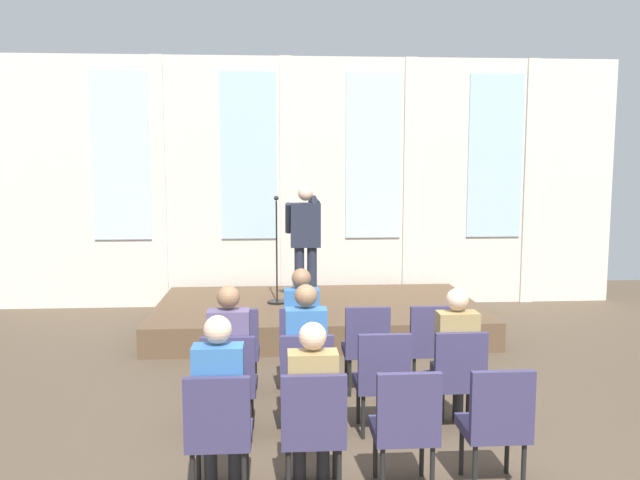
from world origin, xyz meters
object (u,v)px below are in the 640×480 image
at_px(chair_r0_c0, 236,346).
at_px(chair_r0_c2, 366,343).
at_px(chair_r0_c3, 430,342).
at_px(chair_r1_c0, 229,379).
at_px(mic_stand, 277,280).
at_px(chair_r1_c1, 306,377).
at_px(audience_r0_c1, 301,324).
at_px(audience_r2_c1, 312,397).
at_px(chair_r2_c3, 496,420).
at_px(chair_r2_c0, 219,428).
at_px(audience_r1_c0, 230,353).
at_px(speaker, 305,236).
at_px(audience_r1_c3, 455,351).
at_px(audience_r2_c0, 219,396).
at_px(chair_r2_c1, 313,425).
at_px(chair_r1_c2, 382,376).
at_px(chair_r2_c2, 406,423).
at_px(chair_r0_c1, 302,344).
at_px(chair_r1_c3, 457,374).
at_px(audience_r1_c1, 306,351).

relative_size(chair_r0_c0, chair_r0_c2, 1.00).
bearing_deg(chair_r0_c3, chair_r1_c0, -152.54).
distance_m(mic_stand, chair_r1_c1, 3.80).
xyz_separation_m(audience_r0_c1, audience_r2_c1, (-0.00, -2.09, -0.02)).
bearing_deg(chair_r2_c3, mic_stand, 108.23).
bearing_deg(chair_r2_c0, audience_r1_c0, 90.00).
height_order(speaker, chair_r2_c3, speaker).
distance_m(chair_r0_c3, audience_r1_c3, 0.98).
xyz_separation_m(audience_r1_c0, audience_r2_c0, (0.00, -1.04, -0.01)).
bearing_deg(chair_r2_c1, mic_stand, 92.97).
xyz_separation_m(speaker, audience_r1_c3, (1.18, -3.58, -0.64)).
distance_m(mic_stand, chair_r0_c3, 3.18).
bearing_deg(chair_r1_c1, chair_r1_c2, 0.00).
distance_m(chair_r0_c2, chair_r2_c2, 2.09).
height_order(chair_r1_c0, chair_r1_c1, same).
xyz_separation_m(chair_r0_c1, chair_r0_c3, (1.34, 0.00, 0.00)).
bearing_deg(audience_r2_c1, chair_r0_c0, 108.47).
height_order(chair_r1_c3, chair_r2_c1, same).
bearing_deg(chair_r1_c0, audience_r1_c1, 6.77).
bearing_deg(chair_r0_c2, audience_r1_c3, -55.15).
distance_m(chair_r1_c3, chair_r2_c3, 1.05).
relative_size(chair_r2_c2, chair_r2_c3, 1.00).
height_order(audience_r1_c3, chair_r2_c0, audience_r1_c3).
bearing_deg(chair_r0_c3, audience_r2_c1, -123.75).
xyz_separation_m(audience_r1_c0, chair_r2_c3, (2.01, -1.13, -0.21)).
bearing_deg(chair_r1_c1, chair_r1_c0, 180.00).
bearing_deg(chair_r1_c3, mic_stand, 112.79).
height_order(speaker, audience_r1_c0, speaker).
bearing_deg(chair_r0_c0, audience_r2_c0, -90.00).
height_order(chair_r0_c1, chair_r2_c0, same).
xyz_separation_m(speaker, chair_r1_c0, (-0.83, -3.66, -0.83)).
xyz_separation_m(mic_stand, chair_r1_c2, (0.92, -3.79, -0.18)).
bearing_deg(chair_r2_c0, chair_r0_c0, 90.00).
xyz_separation_m(chair_r0_c1, audience_r1_c1, (0.00, -0.97, 0.21)).
height_order(audience_r1_c0, chair_r2_c1, audience_r1_c0).
bearing_deg(chair_r0_c0, chair_r1_c1, -57.32).
bearing_deg(audience_r1_c3, mic_stand, 113.24).
distance_m(chair_r0_c1, audience_r2_c1, 2.02).
relative_size(audience_r1_c1, chair_r2_c2, 1.44).
height_order(chair_r0_c0, audience_r1_c1, audience_r1_c1).
relative_size(speaker, chair_r2_c0, 1.81).
xyz_separation_m(chair_r1_c0, chair_r2_c1, (0.67, -1.05, 0.00)).
relative_size(chair_r1_c1, audience_r1_c1, 0.69).
relative_size(chair_r0_c3, audience_r1_c0, 0.70).
distance_m(audience_r1_c3, chair_r2_c1, 1.76).
distance_m(audience_r0_c1, chair_r1_c1, 1.14).
height_order(chair_r0_c1, chair_r0_c2, same).
relative_size(chair_r1_c0, chair_r1_c2, 1.00).
relative_size(chair_r0_c2, chair_r2_c2, 1.00).
bearing_deg(chair_r2_c0, chair_r1_c1, 57.32).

